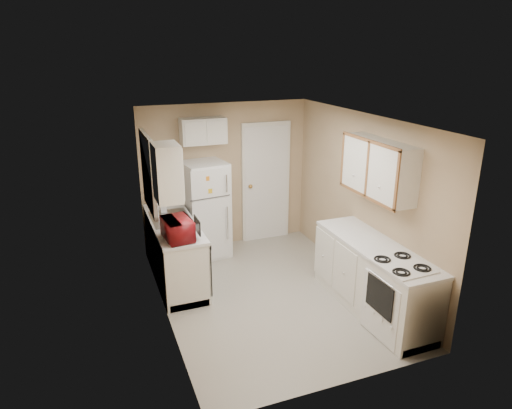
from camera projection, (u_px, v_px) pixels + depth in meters
name	position (u px, v px, depth m)	size (l,w,h in m)	color
floor	(269.00, 294.00, 6.28)	(3.80, 3.80, 0.00)	#B3AEA3
ceiling	(271.00, 119.00, 5.49)	(3.80, 3.80, 0.00)	white
wall_left	(161.00, 227.00, 5.42)	(3.80, 3.80, 0.00)	tan
wall_right	(362.00, 200.00, 6.36)	(3.80, 3.80, 0.00)	tan
wall_back	(226.00, 176.00, 7.56)	(2.80, 2.80, 0.00)	tan
wall_front	(348.00, 279.00, 4.21)	(2.80, 2.80, 0.00)	tan
left_counter	(175.00, 251.00, 6.56)	(0.60, 1.80, 0.90)	silver
dishwasher	(205.00, 263.00, 6.11)	(0.03, 0.58, 0.72)	black
sink	(171.00, 221.00, 6.56)	(0.54, 0.74, 0.16)	gray
microwave	(178.00, 228.00, 5.78)	(0.27, 0.49, 0.33)	maroon
soap_bottle	(163.00, 206.00, 6.74)	(0.09, 0.09, 0.19)	silver
window_blinds	(149.00, 173.00, 6.23)	(0.10, 0.98, 1.08)	silver
upper_cabinet_left	(167.00, 173.00, 5.46)	(0.30, 0.45, 0.70)	silver
refrigerator	(206.00, 210.00, 7.26)	(0.64, 0.62, 1.55)	white
cabinet_over_fridge	(203.00, 131.00, 7.04)	(0.70, 0.30, 0.40)	silver
interior_door	(266.00, 183.00, 7.82)	(0.86, 0.06, 2.08)	white
right_counter	(373.00, 278.00, 5.80)	(0.60, 2.00, 0.90)	silver
stove	(397.00, 305.00, 5.30)	(0.51, 0.64, 0.77)	white
upper_cabinet_right	(378.00, 168.00, 5.67)	(0.30, 1.20, 0.70)	silver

